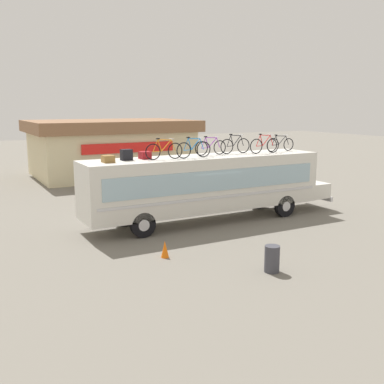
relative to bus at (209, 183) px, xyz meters
The scene contains 14 objects.
ground_plane 1.86m from the bus, behind, with size 120.00×120.00×0.00m, color slate.
bus is the anchor object (origin of this frame).
luggage_bag_1 5.15m from the bus, behind, with size 0.46×0.52×0.30m, color olive.
luggage_bag_2 4.29m from the bus, behind, with size 0.47×0.36×0.47m, color black.
luggage_bag_3 3.44m from the bus, behind, with size 0.45×0.49×0.33m, color maroon.
rooftop_bicycle_1 2.99m from the bus, behind, with size 1.79×0.44×0.95m.
rooftop_bicycle_2 2.01m from the bus, 159.48° to the right, with size 1.74×0.44×0.96m.
rooftop_bicycle_3 1.73m from the bus, 46.90° to the left, with size 1.70×0.44×0.91m.
rooftop_bicycle_4 2.42m from the bus, 10.37° to the left, with size 1.71×0.44×0.98m.
rooftop_bicycle_5 3.49m from the bus, ahead, with size 1.77×0.44×0.98m.
rooftop_bicycle_6 4.71m from the bus, ahead, with size 1.75×0.44×0.87m.
roadside_building 16.66m from the bus, 87.31° to the left, with size 12.44×8.67×4.35m.
trash_bin 7.20m from the bus, 103.19° to the right, with size 0.51×0.51×0.90m, color #3F3F47.
traffic_cone 5.84m from the bus, 136.95° to the right, with size 0.29×0.29×0.63m, color orange.
Camera 1 is at (-10.64, -18.22, 5.45)m, focal length 42.37 mm.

